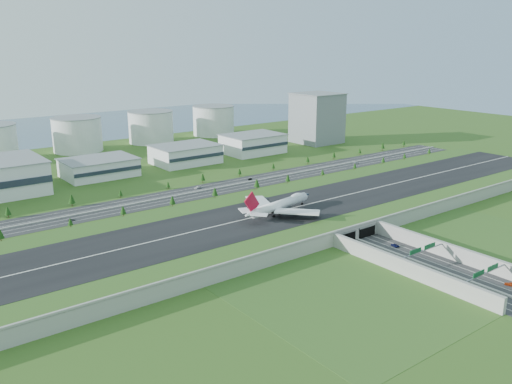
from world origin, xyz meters
TOP-DOWN VIEW (x-y plane):
  - ground at (0.00, 0.00)m, footprint 1200.00×1200.00m
  - airfield_deck at (0.00, -0.09)m, footprint 520.00×100.00m
  - underpass_road at (0.00, -99.42)m, footprint 38.80×120.40m
  - sign_gantry_near at (0.00, -95.04)m, footprint 38.70×0.70m
  - sign_gantry_far at (0.00, -130.04)m, footprint 38.70×0.70m
  - north_expressway at (0.00, 95.00)m, footprint 560.00×36.00m
  - tree_row at (7.70, 94.13)m, footprint 498.34×48.68m
  - hangar_mid_a at (-60.00, 190.00)m, footprint 58.00×42.00m
  - hangar_mid_b at (25.00, 190.00)m, footprint 58.00×42.00m
  - hangar_mid_c at (105.00, 190.00)m, footprint 58.00×42.00m
  - office_tower at (200.00, 195.00)m, footprint 46.00×46.00m
  - fuel_tank_b at (-35.00, 310.00)m, footprint 50.00×50.00m
  - fuel_tank_c at (50.00, 310.00)m, footprint 50.00×50.00m
  - fuel_tank_d at (135.00, 310.00)m, footprint 50.00×50.00m
  - bay_water at (0.00, 480.00)m, footprint 1200.00×260.00m
  - boeing_747 at (-19.70, -2.74)m, footprint 62.16×58.23m
  - car_0 at (-6.43, -92.74)m, footprint 2.62×4.19m
  - car_1 at (-11.37, -126.08)m, footprint 3.29×5.18m
  - car_2 at (8.98, -70.71)m, footprint 3.34×5.64m
  - car_3 at (11.58, -136.82)m, footprint 3.73×5.87m
  - car_4 at (-120.86, 84.72)m, footprint 5.16×2.96m
  - car_5 at (34.68, 100.71)m, footprint 4.49×2.37m
  - car_6 at (152.04, 89.35)m, footprint 5.81×4.29m
  - car_7 at (-14.19, 104.03)m, footprint 6.02×2.91m

SIDE VIEW (x-z plane):
  - ground at x=0.00m, z-range 0.00..0.00m
  - bay_water at x=0.00m, z-range 0.00..0.06m
  - north_expressway at x=0.00m, z-range 0.00..0.12m
  - car_0 at x=-6.43m, z-range 0.12..1.45m
  - car_5 at x=34.68m, z-range 0.12..1.53m
  - car_6 at x=152.04m, z-range 0.12..1.59m
  - car_2 at x=8.98m, z-range 0.12..1.59m
  - car_3 at x=11.58m, z-range 0.12..1.70m
  - car_1 at x=-11.37m, z-range 0.12..1.73m
  - car_4 at x=-120.86m, z-range 0.12..1.77m
  - car_7 at x=-14.19m, z-range 0.12..1.81m
  - underpass_road at x=0.00m, z-range -0.57..7.43m
  - airfield_deck at x=0.00m, z-range -0.48..8.72m
  - tree_row at x=7.70m, z-range 0.31..8.73m
  - sign_gantry_near at x=0.00m, z-range 2.05..11.85m
  - sign_gantry_far at x=0.00m, z-range 2.05..11.85m
  - hangar_mid_a at x=-60.00m, z-range 0.00..15.00m
  - hangar_mid_b at x=25.00m, z-range 0.00..17.00m
  - hangar_mid_c at x=105.00m, z-range 0.00..19.00m
  - boeing_747 at x=-19.70m, z-range 3.83..23.21m
  - fuel_tank_b at x=-35.00m, z-range 0.00..35.00m
  - fuel_tank_c at x=50.00m, z-range 0.00..35.00m
  - fuel_tank_d at x=135.00m, z-range 0.00..35.00m
  - office_tower at x=200.00m, z-range 0.00..55.00m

